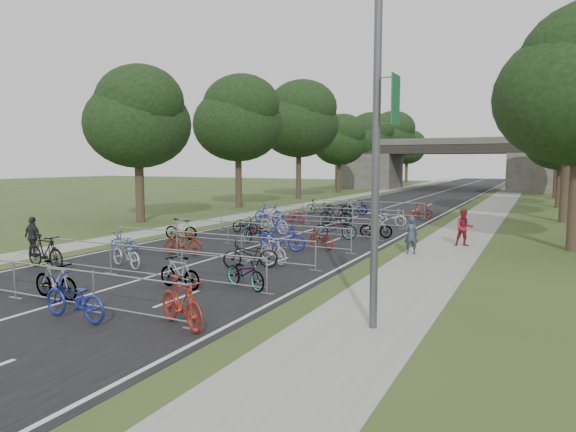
% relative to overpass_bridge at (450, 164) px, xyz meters
% --- Properties ---
extents(ground, '(200.00, 200.00, 0.00)m').
position_rel_overpass_bridge_xyz_m(ground, '(0.00, -65.00, -3.53)').
color(ground, '#384D21').
rests_on(ground, ground).
extents(road, '(11.00, 140.00, 0.01)m').
position_rel_overpass_bridge_xyz_m(road, '(0.00, -15.00, -3.53)').
color(road, black).
rests_on(road, ground).
extents(sidewalk_right, '(3.00, 140.00, 0.01)m').
position_rel_overpass_bridge_xyz_m(sidewalk_right, '(8.00, -15.00, -3.53)').
color(sidewalk_right, gray).
rests_on(sidewalk_right, ground).
extents(sidewalk_left, '(2.00, 140.00, 0.01)m').
position_rel_overpass_bridge_xyz_m(sidewalk_left, '(-7.50, -15.00, -3.53)').
color(sidewalk_left, gray).
rests_on(sidewalk_left, ground).
extents(lane_markings, '(0.12, 140.00, 0.00)m').
position_rel_overpass_bridge_xyz_m(lane_markings, '(0.00, -15.00, -3.53)').
color(lane_markings, silver).
rests_on(lane_markings, ground).
extents(overpass_bridge, '(31.00, 8.00, 7.05)m').
position_rel_overpass_bridge_xyz_m(overpass_bridge, '(0.00, 0.00, 0.00)').
color(overpass_bridge, '#3F3D39').
rests_on(overpass_bridge, ground).
extents(lamppost, '(0.61, 0.65, 8.21)m').
position_rel_overpass_bridge_xyz_m(lamppost, '(8.33, -63.00, 0.75)').
color(lamppost, '#4C4C51').
rests_on(lamppost, ground).
extents(tree_left_0, '(6.72, 6.72, 10.25)m').
position_rel_overpass_bridge_xyz_m(tree_left_0, '(-11.39, -49.07, 2.96)').
color(tree_left_0, '#33261C').
rests_on(tree_left_0, ground).
extents(tree_left_1, '(7.56, 7.56, 11.53)m').
position_rel_overpass_bridge_xyz_m(tree_left_1, '(-11.39, -37.07, 3.77)').
color(tree_left_1, '#33261C').
rests_on(tree_left_1, ground).
extents(tree_right_1, '(8.18, 8.18, 12.47)m').
position_rel_overpass_bridge_xyz_m(tree_right_1, '(13.11, -37.07, 4.37)').
color(tree_right_1, '#33261C').
rests_on(tree_right_1, ground).
extents(tree_left_2, '(8.40, 8.40, 12.81)m').
position_rel_overpass_bridge_xyz_m(tree_left_2, '(-11.39, -25.07, 4.58)').
color(tree_left_2, '#33261C').
rests_on(tree_left_2, ground).
extents(tree_right_2, '(6.16, 6.16, 9.39)m').
position_rel_overpass_bridge_xyz_m(tree_right_2, '(13.11, -25.07, 2.41)').
color(tree_right_2, '#33261C').
rests_on(tree_right_2, ground).
extents(tree_left_3, '(6.72, 6.72, 10.25)m').
position_rel_overpass_bridge_xyz_m(tree_left_3, '(-11.39, -13.07, 2.96)').
color(tree_left_3, '#33261C').
rests_on(tree_left_3, ground).
extents(tree_right_3, '(7.17, 7.17, 10.93)m').
position_rel_overpass_bridge_xyz_m(tree_right_3, '(13.11, -13.07, 3.39)').
color(tree_right_3, '#33261C').
rests_on(tree_right_3, ground).
extents(tree_left_4, '(7.56, 7.56, 11.53)m').
position_rel_overpass_bridge_xyz_m(tree_left_4, '(-11.39, -1.07, 3.77)').
color(tree_left_4, '#33261C').
rests_on(tree_left_4, ground).
extents(tree_right_4, '(8.18, 8.18, 12.47)m').
position_rel_overpass_bridge_xyz_m(tree_right_4, '(13.11, -1.07, 4.37)').
color(tree_right_4, '#33261C').
rests_on(tree_right_4, ground).
extents(tree_left_5, '(8.40, 8.40, 12.81)m').
position_rel_overpass_bridge_xyz_m(tree_left_5, '(-11.39, 10.93, 4.58)').
color(tree_left_5, '#33261C').
rests_on(tree_left_5, ground).
extents(tree_right_5, '(6.16, 6.16, 9.39)m').
position_rel_overpass_bridge_xyz_m(tree_right_5, '(13.11, 10.93, 2.41)').
color(tree_right_5, '#33261C').
rests_on(tree_right_5, ground).
extents(tree_left_6, '(6.72, 6.72, 10.25)m').
position_rel_overpass_bridge_xyz_m(tree_left_6, '(-11.39, 22.93, 2.96)').
color(tree_left_6, '#33261C').
rests_on(tree_left_6, ground).
extents(tree_right_6, '(7.17, 7.17, 10.93)m').
position_rel_overpass_bridge_xyz_m(tree_right_6, '(13.11, 22.93, 3.39)').
color(tree_right_6, '#33261C').
rests_on(tree_right_6, ground).
extents(barrier_row_0, '(9.70, 0.08, 1.10)m').
position_rel_overpass_bridge_xyz_m(barrier_row_0, '(0.00, -65.00, -2.99)').
color(barrier_row_0, '#9EA0A6').
rests_on(barrier_row_0, ground).
extents(barrier_row_1, '(9.70, 0.08, 1.10)m').
position_rel_overpass_bridge_xyz_m(barrier_row_1, '(0.00, -61.40, -2.99)').
color(barrier_row_1, '#9EA0A6').
rests_on(barrier_row_1, ground).
extents(barrier_row_2, '(9.70, 0.08, 1.10)m').
position_rel_overpass_bridge_xyz_m(barrier_row_2, '(0.00, -57.80, -2.99)').
color(barrier_row_2, '#9EA0A6').
rests_on(barrier_row_2, ground).
extents(barrier_row_3, '(9.70, 0.08, 1.10)m').
position_rel_overpass_bridge_xyz_m(barrier_row_3, '(0.00, -54.00, -2.99)').
color(barrier_row_3, '#9EA0A6').
rests_on(barrier_row_3, ground).
extents(barrier_row_4, '(9.70, 0.08, 1.10)m').
position_rel_overpass_bridge_xyz_m(barrier_row_4, '(0.00, -50.00, -2.99)').
color(barrier_row_4, '#9EA0A6').
rests_on(barrier_row_4, ground).
extents(barrier_row_5, '(9.70, 0.08, 1.10)m').
position_rel_overpass_bridge_xyz_m(barrier_row_5, '(0.00, -45.00, -2.99)').
color(barrier_row_5, '#9EA0A6').
rests_on(barrier_row_5, ground).
extents(barrier_row_6, '(9.70, 0.08, 1.10)m').
position_rel_overpass_bridge_xyz_m(barrier_row_6, '(0.00, -39.00, -2.99)').
color(barrier_row_6, '#9EA0A6').
rests_on(barrier_row_6, ground).
extents(bike_1, '(1.83, 0.63, 1.08)m').
position_rel_overpass_bridge_xyz_m(bike_1, '(-0.40, -64.57, -2.99)').
color(bike_1, '#9EA0A6').
rests_on(bike_1, ground).
extents(bike_2, '(2.14, 0.86, 1.10)m').
position_rel_overpass_bridge_xyz_m(bike_2, '(1.60, -65.69, -2.98)').
color(bike_2, navy).
rests_on(bike_2, ground).
extents(bike_3, '(2.02, 1.32, 1.18)m').
position_rel_overpass_bridge_xyz_m(bike_3, '(4.30, -64.97, -2.94)').
color(bike_3, maroon).
rests_on(bike_3, ground).
extents(bike_4, '(2.13, 0.80, 1.25)m').
position_rel_overpass_bridge_xyz_m(bike_4, '(-4.30, -61.81, -2.91)').
color(bike_4, black).
rests_on(bike_4, ground).
extents(bike_5, '(2.05, 1.26, 1.02)m').
position_rel_overpass_bridge_xyz_m(bike_5, '(-1.81, -60.40, -3.02)').
color(bike_5, '#A8AAB0').
rests_on(bike_5, ground).
extents(bike_6, '(1.70, 0.68, 0.99)m').
position_rel_overpass_bridge_xyz_m(bike_6, '(1.93, -62.03, -3.04)').
color(bike_6, '#9EA0A6').
rests_on(bike_6, ground).
extents(bike_7, '(1.94, 1.28, 0.96)m').
position_rel_overpass_bridge_xyz_m(bike_7, '(3.70, -61.10, -3.05)').
color(bike_7, '#9EA0A6').
rests_on(bike_7, ground).
extents(bike_8, '(1.74, 0.77, 0.89)m').
position_rel_overpass_bridge_xyz_m(bike_8, '(-4.10, -58.13, -3.09)').
color(bike_8, navy).
rests_on(bike_8, ground).
extents(bike_9, '(1.84, 0.70, 1.08)m').
position_rel_overpass_bridge_xyz_m(bike_9, '(-1.53, -57.40, -2.99)').
color(bike_9, maroon).
rests_on(bike_9, ground).
extents(bike_10, '(2.06, 1.64, 1.05)m').
position_rel_overpass_bridge_xyz_m(bike_10, '(2.33, -58.48, -3.01)').
color(bike_10, black).
rests_on(bike_10, ground).
extents(bike_11, '(1.77, 1.29, 1.05)m').
position_rel_overpass_bridge_xyz_m(bike_11, '(2.66, -57.36, -3.01)').
color(bike_11, '#A6A5AD').
rests_on(bike_11, ground).
extents(bike_12, '(1.80, 0.75, 1.05)m').
position_rel_overpass_bridge_xyz_m(bike_12, '(-4.30, -54.03, -3.01)').
color(bike_12, '#9EA0A6').
rests_on(bike_12, ground).
extents(bike_13, '(2.22, 1.39, 1.10)m').
position_rel_overpass_bridge_xyz_m(bike_13, '(-0.24, -53.62, -2.98)').
color(bike_13, '#9EA0A6').
rests_on(bike_13, ground).
extents(bike_14, '(2.08, 1.12, 1.21)m').
position_rel_overpass_bridge_xyz_m(bike_14, '(1.75, -54.76, -2.93)').
color(bike_14, navy).
rests_on(bike_14, ground).
extents(bike_15, '(1.81, 1.44, 0.92)m').
position_rel_overpass_bridge_xyz_m(bike_15, '(2.93, -53.31, -3.07)').
color(bike_15, maroon).
rests_on(bike_15, ground).
extents(bike_16, '(1.95, 1.03, 0.97)m').
position_rel_overpass_bridge_xyz_m(bike_16, '(-2.61, -50.68, -3.05)').
color(bike_16, black).
rests_on(bike_16, ground).
extents(bike_17, '(2.06, 1.01, 1.19)m').
position_rel_overpass_bridge_xyz_m(bike_17, '(-1.14, -50.11, -2.94)').
color(bike_17, '#999AA0').
rests_on(bike_17, ground).
extents(bike_18, '(2.26, 1.38, 1.12)m').
position_rel_overpass_bridge_xyz_m(bike_18, '(2.51, -50.50, -2.97)').
color(bike_18, '#9EA0A6').
rests_on(bike_18, ground).
extents(bike_19, '(1.71, 0.60, 1.01)m').
position_rel_overpass_bridge_xyz_m(bike_19, '(4.20, -49.09, -3.03)').
color(bike_19, '#9EA0A6').
rests_on(bike_19, ground).
extents(bike_20, '(2.04, 0.71, 1.20)m').
position_rel_overpass_bridge_xyz_m(bike_20, '(-3.81, -45.73, -2.93)').
color(bike_20, '#1D25A0').
rests_on(bike_20, ground).
extents(bike_21, '(1.80, 1.33, 0.90)m').
position_rel_overpass_bridge_xyz_m(bike_21, '(-2.27, -44.97, -3.08)').
color(bike_21, maroon).
rests_on(bike_21, ground).
extents(bike_22, '(2.11, 0.73, 1.25)m').
position_rel_overpass_bridge_xyz_m(bike_22, '(0.37, -44.87, -2.91)').
color(bike_22, black).
rests_on(bike_22, ground).
extents(bike_23, '(2.09, 1.03, 1.05)m').
position_rel_overpass_bridge_xyz_m(bike_23, '(3.57, -44.22, -3.01)').
color(bike_23, silver).
rests_on(bike_23, ground).
extents(bike_24, '(2.24, 1.17, 1.12)m').
position_rel_overpass_bridge_xyz_m(bike_24, '(-3.03, -39.24, -2.97)').
color(bike_24, '#9EA0A6').
rests_on(bike_24, ground).
extents(bike_25, '(1.95, 1.05, 1.13)m').
position_rel_overpass_bridge_xyz_m(bike_25, '(-0.50, -38.82, -2.97)').
color(bike_25, '#9EA0A6').
rests_on(bike_25, ground).
extents(bike_26, '(2.19, 1.66, 1.10)m').
position_rel_overpass_bridge_xyz_m(bike_26, '(0.72, -39.11, -2.98)').
color(bike_26, navy).
rests_on(bike_26, ground).
extents(bike_27, '(1.66, 0.60, 0.98)m').
position_rel_overpass_bridge_xyz_m(bike_27, '(4.30, -38.85, -3.05)').
color(bike_27, maroon).
rests_on(bike_27, ground).
extents(pedestrian_a, '(0.69, 0.62, 1.59)m').
position_rel_overpass_bridge_xyz_m(pedestrian_a, '(6.86, -52.94, -2.74)').
color(pedestrian_a, '#2E3645').
rests_on(pedestrian_a, ground).
extents(pedestrian_b, '(0.99, 0.88, 1.69)m').
position_rel_overpass_bridge_xyz_m(pedestrian_b, '(8.58, -49.83, -2.69)').
color(pedestrian_b, maroon).
rests_on(pedestrian_b, ground).
extents(pedestrian_c, '(0.98, 0.45, 1.64)m').
position_rel_overpass_bridge_xyz_m(pedestrian_c, '(-6.80, -60.39, -2.71)').
color(pedestrian_c, black).
rests_on(pedestrian_c, ground).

